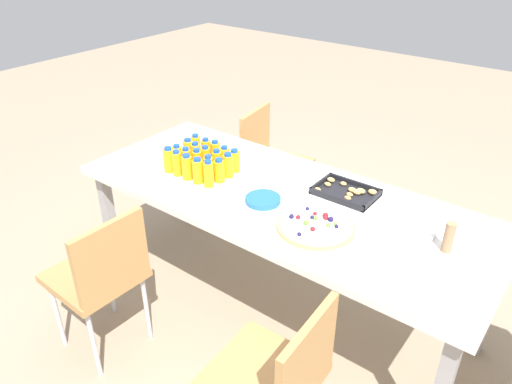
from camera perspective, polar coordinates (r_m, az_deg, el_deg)
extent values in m
plane|color=gray|center=(2.96, 2.61, -12.98)|extent=(12.00, 12.00, 0.00)
cube|color=silver|center=(2.53, 2.99, -0.76)|extent=(2.20, 0.87, 0.04)
cube|color=#99999E|center=(3.14, -16.57, -3.50)|extent=(0.06, 0.06, 0.71)
cube|color=#99999E|center=(3.52, -7.53, 1.46)|extent=(0.06, 0.06, 0.71)
cube|color=#99999E|center=(2.73, 25.55, -11.09)|extent=(0.06, 0.06, 0.71)
cube|color=#B7844C|center=(2.59, -18.23, -9.17)|extent=(0.41, 0.41, 0.04)
cube|color=#B7844C|center=(2.34, -16.41, -7.50)|extent=(0.04, 0.38, 0.38)
cylinder|color=silver|center=(2.80, -22.05, -13.12)|extent=(0.02, 0.02, 0.41)
cylinder|color=silver|center=(2.91, -16.66, -10.15)|extent=(0.02, 0.02, 0.41)
cylinder|color=silver|center=(2.58, -18.29, -16.57)|extent=(0.02, 0.02, 0.41)
cylinder|color=silver|center=(2.70, -12.60, -13.15)|extent=(0.02, 0.02, 0.41)
cube|color=#B7844C|center=(2.03, 0.76, -20.61)|extent=(0.42, 0.42, 0.04)
cube|color=#B7844C|center=(1.82, 5.92, -19.25)|extent=(0.05, 0.38, 0.38)
cylinder|color=silver|center=(2.36, -0.43, -20.24)|extent=(0.02, 0.02, 0.41)
cube|color=#B7844C|center=(3.47, 2.60, 3.06)|extent=(0.45, 0.45, 0.04)
cube|color=#B7844C|center=(3.47, -0.08, 6.53)|extent=(0.09, 0.38, 0.38)
cylinder|color=silver|center=(3.66, 5.87, 0.07)|extent=(0.02, 0.02, 0.41)
cylinder|color=silver|center=(3.41, 3.70, -2.27)|extent=(0.02, 0.02, 0.41)
cylinder|color=silver|center=(3.78, 1.43, 1.23)|extent=(0.02, 0.02, 0.41)
cylinder|color=silver|center=(3.53, -0.98, -0.94)|extent=(0.02, 0.02, 0.41)
cylinder|color=#F9AE14|center=(2.76, -10.07, 3.61)|extent=(0.06, 0.06, 0.13)
cylinder|color=blue|center=(2.73, -10.21, 4.99)|extent=(0.04, 0.04, 0.02)
cylinder|color=#F9AB14|center=(2.71, -9.17, 3.22)|extent=(0.05, 0.05, 0.13)
cylinder|color=blue|center=(2.68, -9.29, 4.63)|extent=(0.03, 0.03, 0.02)
cylinder|color=#FAAD14|center=(2.67, -8.02, 2.78)|extent=(0.06, 0.06, 0.13)
cylinder|color=blue|center=(2.64, -8.13, 4.18)|extent=(0.04, 0.04, 0.02)
cylinder|color=#FAAF14|center=(2.62, -6.76, 2.36)|extent=(0.06, 0.06, 0.13)
cylinder|color=blue|center=(2.59, -6.86, 3.77)|extent=(0.04, 0.04, 0.02)
cylinder|color=#F9AB14|center=(2.58, -5.53, 2.01)|extent=(0.05, 0.05, 0.13)
cylinder|color=blue|center=(2.54, -5.61, 3.51)|extent=(0.04, 0.04, 0.02)
cylinder|color=#FAAE14|center=(2.81, -9.13, 4.05)|extent=(0.05, 0.05, 0.12)
cylinder|color=blue|center=(2.78, -9.24, 5.28)|extent=(0.04, 0.04, 0.02)
cylinder|color=#F9AC14|center=(2.76, -8.09, 3.68)|extent=(0.06, 0.06, 0.12)
cylinder|color=blue|center=(2.74, -8.20, 4.96)|extent=(0.04, 0.04, 0.02)
cylinder|color=#F8AA14|center=(2.72, -6.85, 3.43)|extent=(0.05, 0.05, 0.13)
cylinder|color=blue|center=(2.69, -6.94, 4.82)|extent=(0.03, 0.03, 0.02)
cylinder|color=#FAAC14|center=(2.67, -5.54, 2.82)|extent=(0.05, 0.05, 0.12)
cylinder|color=blue|center=(2.64, -5.61, 4.10)|extent=(0.03, 0.03, 0.02)
cylinder|color=#FAAB14|center=(2.62, -4.30, 2.40)|extent=(0.06, 0.06, 0.12)
cylinder|color=blue|center=(2.59, -4.35, 3.71)|extent=(0.04, 0.04, 0.02)
cylinder|color=#FAAF14|center=(2.86, -7.86, 4.69)|extent=(0.06, 0.06, 0.13)
cylinder|color=blue|center=(2.83, -7.96, 6.01)|extent=(0.04, 0.04, 0.02)
cylinder|color=#F8AD14|center=(2.81, -7.00, 4.28)|extent=(0.06, 0.06, 0.13)
cylinder|color=blue|center=(2.78, -7.09, 5.59)|extent=(0.04, 0.04, 0.02)
cylinder|color=#FAAB14|center=(2.76, -5.86, 3.87)|extent=(0.05, 0.05, 0.12)
cylinder|color=blue|center=(2.73, -5.93, 5.18)|extent=(0.03, 0.03, 0.02)
cylinder|color=#F9AC14|center=(2.72, -4.56, 3.45)|extent=(0.05, 0.05, 0.12)
cylinder|color=blue|center=(2.69, -4.62, 4.77)|extent=(0.04, 0.04, 0.02)
cylinder|color=#FAAD14|center=(2.67, -3.25, 3.02)|extent=(0.06, 0.06, 0.12)
cylinder|color=blue|center=(2.64, -3.29, 4.37)|extent=(0.04, 0.04, 0.02)
cylinder|color=#FAAD14|center=(2.90, -6.98, 5.17)|extent=(0.06, 0.06, 0.13)
cylinder|color=blue|center=(2.87, -7.07, 6.51)|extent=(0.04, 0.04, 0.02)
cylinder|color=#F9AD14|center=(2.85, -5.82, 4.77)|extent=(0.05, 0.05, 0.13)
cylinder|color=blue|center=(2.82, -5.89, 6.08)|extent=(0.03, 0.03, 0.02)
cylinder|color=#F9AD14|center=(2.82, -4.73, 4.50)|extent=(0.06, 0.06, 0.13)
cylinder|color=blue|center=(2.79, -4.79, 5.82)|extent=(0.04, 0.04, 0.02)
cylinder|color=#F9AE14|center=(2.77, -3.66, 3.95)|extent=(0.05, 0.05, 0.12)
cylinder|color=blue|center=(2.74, -3.71, 5.18)|extent=(0.03, 0.03, 0.02)
cylinder|color=#F9AB14|center=(2.73, -2.49, 3.54)|extent=(0.06, 0.06, 0.12)
cylinder|color=blue|center=(2.70, -2.52, 4.81)|extent=(0.04, 0.04, 0.02)
cylinder|color=tan|center=(2.27, 6.96, -3.97)|extent=(0.36, 0.36, 0.02)
cylinder|color=white|center=(2.27, 6.98, -3.72)|extent=(0.33, 0.33, 0.01)
sphere|color=red|center=(2.30, 8.11, -2.95)|extent=(0.03, 0.03, 0.03)
sphere|color=#66B238|center=(2.25, 8.42, -3.82)|extent=(0.02, 0.02, 0.02)
sphere|color=red|center=(2.32, 6.87, -2.50)|extent=(0.02, 0.02, 0.02)
sphere|color=#1E1947|center=(2.29, 8.68, -3.15)|extent=(0.03, 0.03, 0.03)
sphere|color=#1E1947|center=(2.29, 6.55, -2.93)|extent=(0.02, 0.02, 0.02)
sphere|color=#1E1947|center=(2.29, 4.14, -2.85)|extent=(0.02, 0.02, 0.02)
sphere|color=red|center=(2.29, 4.93, -2.94)|extent=(0.02, 0.02, 0.02)
sphere|color=#66B238|center=(2.25, 5.87, -3.58)|extent=(0.03, 0.03, 0.03)
sphere|color=#1E1947|center=(2.17, 5.05, -4.91)|extent=(0.02, 0.02, 0.02)
sphere|color=red|center=(2.31, 8.08, -2.70)|extent=(0.03, 0.03, 0.03)
sphere|color=#66B238|center=(2.26, 9.21, -3.68)|extent=(0.02, 0.02, 0.02)
sphere|color=#1E1947|center=(2.24, 9.35, -3.97)|extent=(0.02, 0.02, 0.02)
sphere|color=#1E1947|center=(2.36, 5.99, -1.93)|extent=(0.02, 0.02, 0.02)
sphere|color=red|center=(2.21, 6.61, -4.29)|extent=(0.02, 0.02, 0.02)
sphere|color=#66B238|center=(2.29, 6.98, -3.05)|extent=(0.02, 0.02, 0.02)
cube|color=black|center=(2.56, 10.36, -0.20)|extent=(0.31, 0.21, 0.01)
cube|color=black|center=(2.47, 9.27, -0.87)|extent=(0.31, 0.01, 0.03)
cube|color=black|center=(2.63, 11.43, 0.93)|extent=(0.31, 0.01, 0.03)
cube|color=black|center=(2.61, 7.53, 1.04)|extent=(0.01, 0.21, 0.03)
cube|color=black|center=(2.50, 13.37, -0.97)|extent=(0.01, 0.21, 0.03)
ellipsoid|color=tan|center=(2.64, 8.70, 1.41)|extent=(0.04, 0.03, 0.03)
ellipsoid|color=tan|center=(2.55, 7.17, 0.28)|extent=(0.04, 0.03, 0.02)
ellipsoid|color=tan|center=(2.50, 10.60, -0.68)|extent=(0.04, 0.03, 0.02)
ellipsoid|color=tan|center=(2.57, 11.11, 0.24)|extent=(0.05, 0.03, 0.03)
ellipsoid|color=tan|center=(2.56, 12.08, 0.12)|extent=(0.05, 0.03, 0.03)
ellipsoid|color=tan|center=(2.60, 8.32, 0.90)|extent=(0.04, 0.03, 0.02)
ellipsoid|color=tan|center=(2.53, 10.83, -0.28)|extent=(0.04, 0.03, 0.02)
ellipsoid|color=tan|center=(2.57, 13.40, -0.01)|extent=(0.05, 0.03, 0.03)
ellipsoid|color=tan|center=(2.55, 11.62, -0.01)|extent=(0.05, 0.03, 0.03)
ellipsoid|color=tan|center=(2.62, 10.12, 0.97)|extent=(0.04, 0.03, 0.02)
cylinder|color=blue|center=(2.46, 0.81, -1.10)|extent=(0.18, 0.18, 0.00)
cylinder|color=blue|center=(2.45, 0.81, -1.00)|extent=(0.18, 0.18, 0.00)
cylinder|color=blue|center=(2.45, 0.82, -0.90)|extent=(0.18, 0.18, 0.00)
cylinder|color=blue|center=(2.45, 0.82, -0.80)|extent=(0.18, 0.18, 0.00)
cylinder|color=blue|center=(2.44, 0.82, -0.70)|extent=(0.18, 0.18, 0.00)
cube|color=white|center=(2.34, 18.36, -4.33)|extent=(0.15, 0.15, 0.02)
cylinder|color=#9E7A56|center=(2.23, 21.49, -4.91)|extent=(0.04, 0.04, 0.14)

